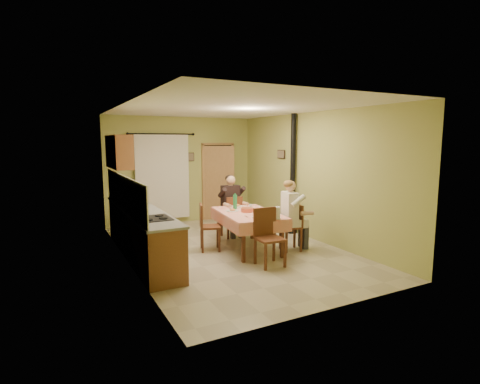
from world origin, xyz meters
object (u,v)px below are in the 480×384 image
chair_near (269,249)px  man_far (231,199)px  dining_table (248,231)px  chair_left (209,236)px  chair_right (291,236)px  man_right (291,207)px  stove_flue (292,190)px  chair_far (231,224)px

chair_near → man_far: 2.20m
dining_table → chair_left: size_ratio=1.97×
chair_right → man_far: 1.73m
man_far → man_right: 1.62m
man_far → chair_left: bearing=-139.4°
chair_right → chair_left: chair_left is taller
dining_table → chair_near: (-0.14, -1.04, -0.09)m
man_right → stove_flue: (0.86, 1.17, 0.15)m
chair_near → chair_right: (0.87, 0.58, -0.00)m
chair_far → man_far: 0.59m
chair_near → man_right: size_ratio=0.73×
chair_left → chair_far: bearing=149.0°
chair_right → stove_flue: size_ratio=0.33×
chair_far → man_right: man_right is taller
dining_table → man_right: 0.99m
dining_table → chair_right: (0.73, -0.46, -0.09)m
stove_flue → chair_left: bearing=-169.6°
dining_table → chair_near: bearing=-91.1°
man_right → chair_left: bearing=73.7°
man_far → chair_near: bearing=-98.7°
chair_near → chair_far: bearing=-95.1°
chair_right → man_right: 0.59m
stove_flue → chair_near: bearing=-134.4°
dining_table → chair_far: (0.14, 1.04, -0.09)m
dining_table → chair_far: size_ratio=1.98×
dining_table → man_far: size_ratio=1.34×
man_right → stove_flue: bearing=-25.0°
chair_near → chair_left: (-0.58, 1.33, -0.00)m
dining_table → stove_flue: 1.84m
chair_far → chair_left: size_ratio=1.00×
dining_table → chair_far: 1.06m
chair_right → man_right: size_ratio=0.67×
dining_table → stove_flue: stove_flue is taller
chair_near → man_right: man_right is taller
chair_right → chair_far: bearing=32.7°
chair_far → man_right: 1.72m
man_right → stove_flue: stove_flue is taller
dining_table → man_far: (0.14, 1.06, 0.50)m
chair_right → man_far: bearing=32.6°
dining_table → chair_left: chair_left is taller
dining_table → stove_flue: (1.57, 0.71, 0.64)m
chair_right → chair_left: 1.64m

